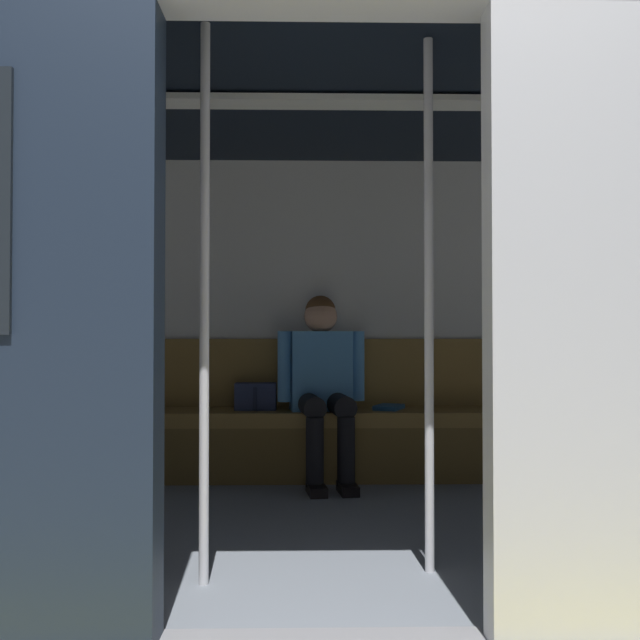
# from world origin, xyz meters

# --- Properties ---
(train_car) EXTENTS (6.40, 2.86, 2.21)m
(train_car) POSITION_xyz_m (0.06, -1.26, 1.48)
(train_car) COLOR silver
(train_car) RESTS_ON ground_plane
(bench_seat) EXTENTS (3.37, 0.44, 0.44)m
(bench_seat) POSITION_xyz_m (0.00, -2.35, 0.33)
(bench_seat) COLOR olive
(bench_seat) RESTS_ON ground_plane
(person_seated) EXTENTS (0.55, 0.71, 1.16)m
(person_seated) POSITION_xyz_m (-0.05, -2.29, 0.66)
(person_seated) COLOR #4C8CC6
(person_seated) RESTS_ON ground_plane
(handbag) EXTENTS (0.26, 0.15, 0.17)m
(handbag) POSITION_xyz_m (0.37, -2.40, 0.52)
(handbag) COLOR #262D4C
(handbag) RESTS_ON bench_seat
(book) EXTENTS (0.23, 0.26, 0.03)m
(book) POSITION_xyz_m (-0.48, -2.40, 0.45)
(book) COLOR #26598C
(book) RESTS_ON bench_seat
(grab_pole_door) EXTENTS (0.04, 0.04, 2.07)m
(grab_pole_door) POSITION_xyz_m (0.42, -0.50, 1.03)
(grab_pole_door) COLOR silver
(grab_pole_door) RESTS_ON ground_plane
(grab_pole_far) EXTENTS (0.04, 0.04, 2.07)m
(grab_pole_far) POSITION_xyz_m (-0.42, -0.62, 1.03)
(grab_pole_far) COLOR silver
(grab_pole_far) RESTS_ON ground_plane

